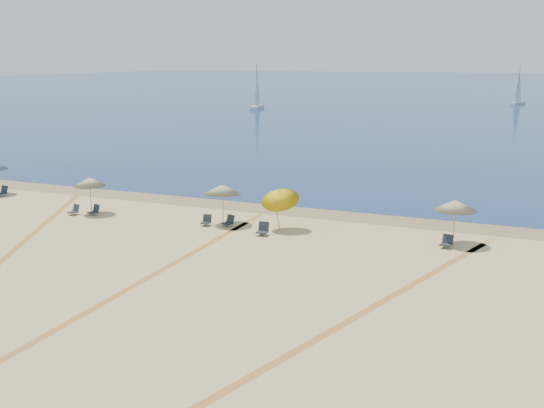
{
  "coord_description": "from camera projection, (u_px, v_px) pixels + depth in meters",
  "views": [
    {
      "loc": [
        13.22,
        -12.87,
        9.52
      ],
      "look_at": [
        0.0,
        20.0,
        1.3
      ],
      "focal_mm": 41.7,
      "sensor_mm": 36.0,
      "label": 1
    }
  ],
  "objects": [
    {
      "name": "ground",
      "position": [
        19.0,
        389.0,
        18.59
      ],
      "size": [
        160.0,
        160.0,
        0.0
      ],
      "primitive_type": "plane",
      "color": "tan",
      "rests_on": "ground"
    },
    {
      "name": "ocean",
      "position": [
        489.0,
        86.0,
        221.94
      ],
      "size": [
        500.0,
        500.0,
        0.0
      ],
      "primitive_type": "plane",
      "color": "#0C2151",
      "rests_on": "ground"
    },
    {
      "name": "wet_sand",
      "position": [
        295.0,
        211.0,
        40.28
      ],
      "size": [
        500.0,
        500.0,
        0.0
      ],
      "primitive_type": "plane",
      "color": "olive",
      "rests_on": "ground"
    },
    {
      "name": "umbrella_1",
      "position": [
        90.0,
        182.0,
        39.23
      ],
      "size": [
        1.96,
        1.96,
        2.35
      ],
      "color": "gray",
      "rests_on": "ground"
    },
    {
      "name": "umbrella_2",
      "position": [
        222.0,
        189.0,
        36.73
      ],
      "size": [
        2.18,
        2.2,
        2.4
      ],
      "color": "gray",
      "rests_on": "ground"
    },
    {
      "name": "umbrella_3",
      "position": [
        279.0,
        196.0,
        35.44
      ],
      "size": [
        2.17,
        2.19,
        2.68
      ],
      "color": "gray",
      "rests_on": "ground"
    },
    {
      "name": "umbrella_4",
      "position": [
        455.0,
        205.0,
        32.71
      ],
      "size": [
        2.17,
        2.17,
        2.41
      ],
      "color": "gray",
      "rests_on": "ground"
    },
    {
      "name": "chair_1",
      "position": [
        3.0,
        191.0,
        44.55
      ],
      "size": [
        0.64,
        0.74,
        0.71
      ],
      "rotation": [
        0.0,
        0.0,
        -0.08
      ],
      "color": "black",
      "rests_on": "ground"
    },
    {
      "name": "chair_2",
      "position": [
        74.0,
        210.0,
        39.23
      ],
      "size": [
        0.68,
        0.74,
        0.64
      ],
      "rotation": [
        0.0,
        0.0,
        -0.28
      ],
      "color": "black",
      "rests_on": "ground"
    },
    {
      "name": "chair_3",
      "position": [
        95.0,
        210.0,
        39.16
      ],
      "size": [
        0.7,
        0.76,
        0.64
      ],
      "rotation": [
        0.0,
        0.0,
        -0.31
      ],
      "color": "black",
      "rests_on": "ground"
    },
    {
      "name": "chair_4",
      "position": [
        206.0,
        221.0,
        36.72
      ],
      "size": [
        0.56,
        0.64,
        0.62
      ],
      "rotation": [
        0.0,
        0.0,
        0.08
      ],
      "color": "black",
      "rests_on": "ground"
    },
    {
      "name": "chair_5",
      "position": [
        229.0,
        221.0,
        36.52
      ],
      "size": [
        0.73,
        0.78,
        0.65
      ],
      "rotation": [
        0.0,
        0.0,
        -0.35
      ],
      "color": "black",
      "rests_on": "ground"
    },
    {
      "name": "chair_6",
      "position": [
        263.0,
        229.0,
        34.73
      ],
      "size": [
        0.64,
        0.74,
        0.71
      ],
      "rotation": [
        0.0,
        0.0,
        0.08
      ],
      "color": "black",
      "rests_on": "ground"
    },
    {
      "name": "chair_7",
      "position": [
        447.0,
        242.0,
        32.41
      ],
      "size": [
        0.66,
        0.74,
        0.67
      ],
      "rotation": [
        0.0,
        0.0,
        -0.19
      ],
      "color": "black",
      "rests_on": "ground"
    },
    {
      "name": "sailboat_1",
      "position": [
        257.0,
        95.0,
        120.15
      ],
      "size": [
        2.27,
        5.75,
        8.34
      ],
      "rotation": [
        0.0,
        0.0,
        0.15
      ],
      "color": "white",
      "rests_on": "ocean"
    },
    {
      "name": "sailboat_2",
      "position": [
        518.0,
        93.0,
        131.05
      ],
      "size": [
        3.13,
        5.26,
        7.66
      ],
      "rotation": [
        0.0,
        0.0,
        -0.38
      ],
      "color": "white",
      "rests_on": "ocean"
    },
    {
      "name": "tire_tracks",
      "position": [
        150.0,
        278.0,
        28.02
      ],
      "size": [
        55.37,
        41.3,
        0.0
      ],
      "color": "tan",
      "rests_on": "ground"
    }
  ]
}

